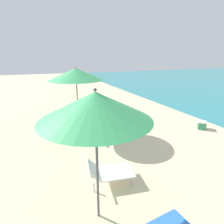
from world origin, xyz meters
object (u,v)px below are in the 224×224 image
lounger_farthest_shoreside (89,116)px  umbrella_farthest (76,74)px  lounger_farthest_inland (106,132)px  beach_ball (139,127)px  umbrella_second (96,106)px  cooler_box (202,125)px  lounger_second_shoreside (109,171)px

lounger_farthest_shoreside → umbrella_farthest: bearing=-134.8°
lounger_farthest_inland → beach_ball: bearing=16.6°
beach_ball → umbrella_second: bearing=-130.4°
umbrella_second → lounger_farthest_inland: 4.27m
lounger_farthest_inland → cooler_box: lounger_farthest_inland is taller
lounger_farthest_inland → cooler_box: bearing=-3.7°
lounger_farthest_shoreside → cooler_box: 5.49m
lounger_farthest_shoreside → beach_ball: bearing=-55.9°
lounger_farthest_shoreside → lounger_farthest_inland: bearing=-97.5°
umbrella_second → lounger_farthest_shoreside: (1.32, 5.61, -2.12)m
lounger_second_shoreside → cooler_box: lounger_second_shoreside is taller
lounger_second_shoreside → lounger_farthest_shoreside: size_ratio=0.93×
umbrella_second → lounger_second_shoreside: umbrella_second is taller
lounger_second_shoreside → umbrella_farthest: 4.21m
lounger_farthest_inland → cooler_box: (4.52, -0.69, -0.10)m
lounger_second_shoreside → cooler_box: (5.38, 1.79, -0.13)m
umbrella_farthest → lounger_farthest_inland: size_ratio=2.19×
beach_ball → lounger_farthest_shoreside: bearing=135.3°
lounger_farthest_shoreside → beach_ball: size_ratio=5.66×
umbrella_farthest → beach_ball: size_ratio=11.55×
umbrella_second → cooler_box: umbrella_second is taller
umbrella_farthest → lounger_farthest_shoreside: 2.63m
lounger_second_shoreside → beach_ball: 3.85m
lounger_second_shoreside → cooler_box: bearing=27.9°
umbrella_farthest → beach_ball: 3.65m
umbrella_second → umbrella_farthest: size_ratio=0.95×
umbrella_second → cooler_box: bearing=24.4°
umbrella_second → beach_ball: umbrella_second is taller
lounger_farthest_inland → beach_ball: size_ratio=5.27×
lounger_farthest_inland → cooler_box: size_ratio=2.42×
umbrella_farthest → lounger_farthest_inland: (0.89, -1.09, -2.27)m
lounger_second_shoreside → cooler_box: size_ratio=2.40×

